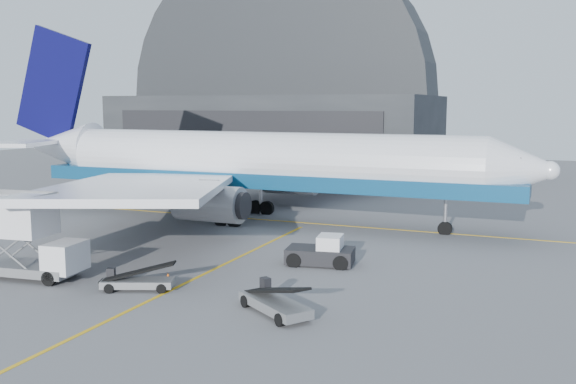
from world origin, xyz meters
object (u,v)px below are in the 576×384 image
at_px(pushback_tug, 322,253).
at_px(belt_loader_a, 137,281).
at_px(airliner, 244,163).
at_px(catering_truck, 23,238).
at_px(belt_loader_b, 274,302).

relative_size(pushback_tug, belt_loader_a, 1.09).
distance_m(airliner, catering_truck, 23.81).
height_order(airliner, pushback_tug, airliner).
bearing_deg(airliner, pushback_tug, -47.15).
bearing_deg(airliner, belt_loader_a, -79.18).
relative_size(catering_truck, pushback_tug, 1.55).
xyz_separation_m(belt_loader_a, belt_loader_b, (9.02, -0.83, 0.09)).
bearing_deg(belt_loader_a, belt_loader_b, -27.30).
bearing_deg(belt_loader_b, catering_truck, -146.27).
relative_size(pushback_tug, belt_loader_b, 0.98).
bearing_deg(belt_loader_a, catering_truck, 160.58).
height_order(airliner, belt_loader_a, airliner).
bearing_deg(pushback_tug, catering_truck, -156.71).
xyz_separation_m(catering_truck, pushback_tug, (15.94, 10.11, -1.72)).
bearing_deg(catering_truck, pushback_tug, 26.17).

